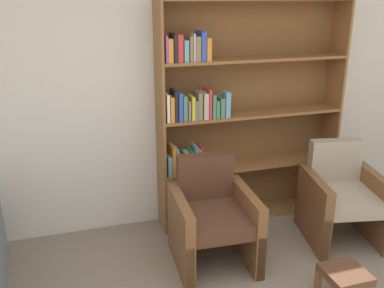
{
  "coord_description": "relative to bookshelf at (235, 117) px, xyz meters",
  "views": [
    {
      "loc": [
        -1.16,
        -1.42,
        2.14
      ],
      "look_at": [
        -0.15,
        1.82,
        0.95
      ],
      "focal_mm": 40.0,
      "sensor_mm": 36.0,
      "label": 1
    }
  ],
  "objects": [
    {
      "name": "wall_back",
      "position": [
        -0.39,
        0.17,
        0.33
      ],
      "size": [
        12.0,
        0.06,
        2.75
      ],
      "color": "silver",
      "rests_on": "ground"
    },
    {
      "name": "bookshelf",
      "position": [
        0.0,
        0.0,
        0.0
      ],
      "size": [
        1.8,
        0.3,
        2.11
      ],
      "color": "brown",
      "rests_on": "ground"
    },
    {
      "name": "armchair_leather",
      "position": [
        -0.45,
        -0.66,
        -0.65
      ],
      "size": [
        0.68,
        0.71,
        0.87
      ],
      "rotation": [
        0.0,
        0.0,
        3.09
      ],
      "color": "brown",
      "rests_on": "ground"
    },
    {
      "name": "armchair_cushioned",
      "position": [
        0.8,
        -0.67,
        -0.65
      ],
      "size": [
        0.77,
        0.8,
        0.87
      ],
      "rotation": [
        0.0,
        0.0,
        2.94
      ],
      "color": "brown",
      "rests_on": "ground"
    },
    {
      "name": "footstool",
      "position": [
        0.27,
        -1.48,
        -0.82
      ],
      "size": [
        0.3,
        0.3,
        0.28
      ],
      "color": "brown",
      "rests_on": "ground"
    }
  ]
}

